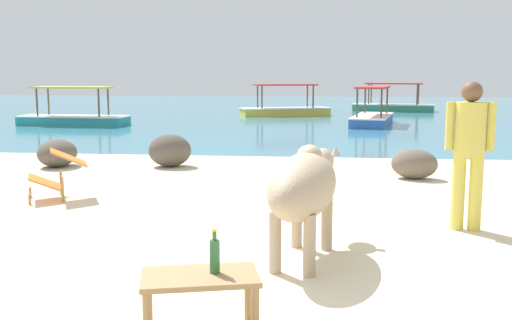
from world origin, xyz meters
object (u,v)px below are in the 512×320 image
Objects in this scene: bottle at (215,255)px; boat_yellow at (285,109)px; person_standing at (469,144)px; boat_blue at (372,117)px; cow at (304,186)px; deck_chair_near at (57,171)px; boat_teal at (74,117)px; low_bench_table at (200,284)px; boat_green at (393,105)px.

bottle is 0.08× the size of boat_yellow.
boat_blue is at bearing -173.28° from person_standing.
cow is at bearing 74.62° from boat_yellow.
boat_blue is (5.32, 12.85, -0.13)m from deck_chair_near.
deck_chair_near is 12.49m from boat_teal.
deck_chair_near is (-2.78, 4.00, 0.04)m from low_bench_table.
deck_chair_near is (-3.41, 2.31, -0.30)m from cow.
deck_chair_near is at bearing 66.95° from cow.
cow is at bearing -56.91° from boat_teal.
low_bench_table is at bearing -61.54° from boat_teal.
person_standing is 0.42× the size of boat_green.
cow is 0.50× the size of boat_teal.
boat_teal reaches higher than deck_chair_near.
boat_green reaches higher than deck_chair_near.
bottle is 20.98m from boat_yellow.
boat_yellow is (-4.79, -3.42, 0.00)m from boat_green.
boat_blue is 5.25m from boat_yellow.
boat_yellow reaches higher than bottle.
cow is at bearing 3.72° from boat_blue.
cow is 19.37m from boat_yellow.
boat_blue is at bearing -138.57° from deck_chair_near.
person_standing reaches higher than boat_green.
boat_blue is (2.44, 16.80, -0.28)m from bottle.
cow is 1.16× the size of person_standing.
boat_green is (1.76, 21.51, -0.70)m from person_standing.
cow is 16.08m from boat_teal.
boat_blue is at bearing -88.62° from boat_green.
boat_green is (1.59, 7.58, 0.00)m from boat_blue.
low_bench_table is 0.21m from bottle.
boat_blue is 10.07m from boat_teal.
boat_green is at bearing 65.85° from low_bench_table.
boat_blue is at bearing 66.88° from low_bench_table.
cow is 23.01m from boat_green.
person_standing is (1.74, 1.23, 0.26)m from cow.
cow is 2.21× the size of low_bench_table.
bottle is (0.09, 0.05, 0.18)m from low_bench_table.
deck_chair_near reaches higher than low_bench_table.
cow is at bearing -85.50° from boat_green.
low_bench_table is at bearing 170.54° from cow.
boat_blue is at bearing 108.37° from boat_yellow.
boat_teal is at bearing -129.38° from boat_green.
boat_yellow is at bearing -163.06° from person_standing.
boat_teal is (-4.68, 11.58, -0.13)m from deck_chair_near.
person_standing is 0.42× the size of boat_yellow.
boat_green is (11.58, 8.85, 0.00)m from boat_teal.
boat_teal is 0.97× the size of boat_green.
bottle is at bearing 2.60° from boat_blue.
boat_yellow is (6.79, 5.43, 0.00)m from boat_teal.
boat_blue and boat_green have the same top height.
boat_green is at bearing 2.31° from cow.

